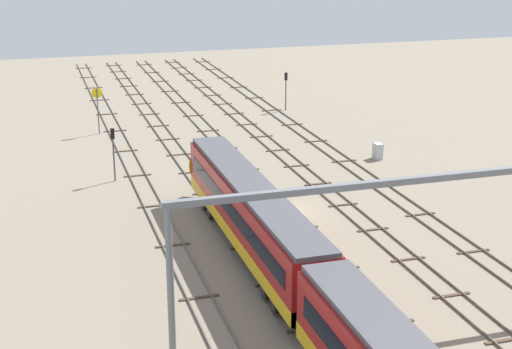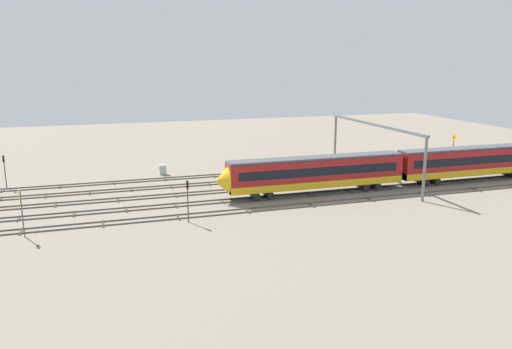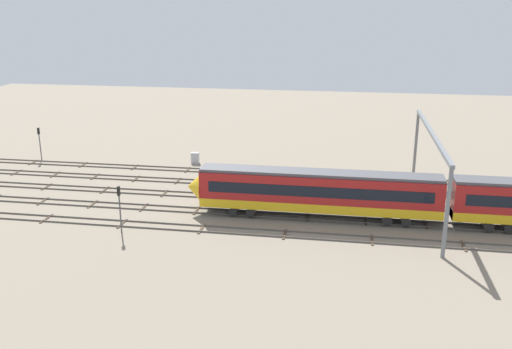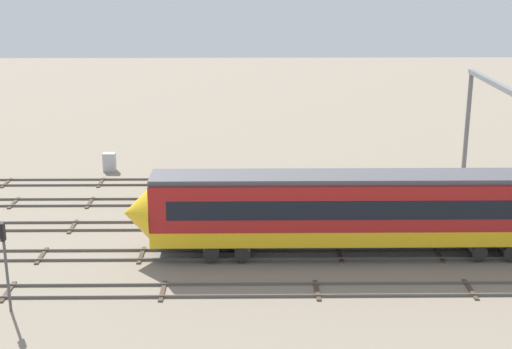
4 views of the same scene
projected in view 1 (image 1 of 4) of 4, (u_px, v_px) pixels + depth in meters
ground_plane at (286, 212)px, 58.38m from camera, size 161.78×161.78×0.00m
track_near_foreground at (398, 199)px, 61.00m from camera, size 145.78×2.40×0.16m
track_second_near at (343, 205)px, 59.68m from camera, size 145.78×2.40×0.16m
track_middle at (286, 211)px, 58.36m from camera, size 145.78×2.40×0.16m
track_with_train at (225, 217)px, 57.04m from camera, size 145.78×2.40×0.16m
track_far_background at (162, 224)px, 55.72m from camera, size 145.78×2.40×0.16m
overhead_gantry at (400, 209)px, 39.97m from camera, size 0.40×25.15×8.34m
speed_sign_mid_trackside at (97, 103)px, 79.62m from camera, size 0.14×1.08×4.92m
signal_light_trackside_approach at (286, 86)px, 90.19m from camera, size 0.31×0.32×4.53m
signal_light_trackside_departure at (113, 147)px, 64.59m from camera, size 0.31×0.32×4.65m
relay_cabinet at (378, 151)px, 71.58m from camera, size 1.02×0.69×1.50m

